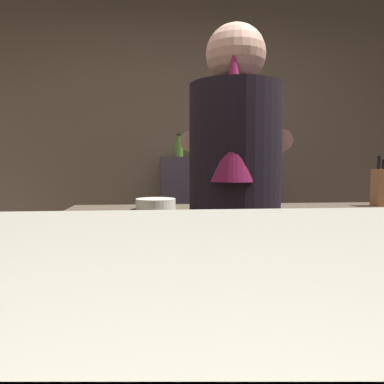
# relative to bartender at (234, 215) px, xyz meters

# --- Properties ---
(wall_back) EXTENTS (5.20, 0.10, 2.70)m
(wall_back) POSITION_rel_bartender_xyz_m (-0.04, 2.06, 0.39)
(wall_back) COLOR brown
(wall_back) RESTS_ON ground
(prep_counter) EXTENTS (2.10, 0.60, 0.92)m
(prep_counter) POSITION_rel_bartender_xyz_m (0.31, 0.46, -0.50)
(prep_counter) COLOR brown
(prep_counter) RESTS_ON ground
(back_shelf) EXTENTS (0.97, 0.36, 1.21)m
(back_shelf) POSITION_rel_bartender_xyz_m (0.23, 1.78, -0.36)
(back_shelf) COLOR #3C333F
(back_shelf) RESTS_ON ground
(bartender) EXTENTS (0.49, 0.55, 1.66)m
(bartender) POSITION_rel_bartender_xyz_m (0.00, 0.00, 0.00)
(bartender) COLOR #353139
(bartender) RESTS_ON ground
(knife_block) EXTENTS (0.10, 0.08, 0.27)m
(knife_block) POSITION_rel_bartender_xyz_m (0.93, 0.55, 0.07)
(knife_block) COLOR #925D3A
(knife_block) RESTS_ON prep_counter
(mixing_bowl) EXTENTS (0.20, 0.20, 0.05)m
(mixing_bowl) POSITION_rel_bartender_xyz_m (-0.29, 0.50, -0.01)
(mixing_bowl) COLOR silver
(mixing_bowl) RESTS_ON prep_counter
(chefs_knife) EXTENTS (0.24, 0.05, 0.01)m
(chefs_knife) POSITION_rel_bartender_xyz_m (0.28, 0.41, -0.03)
(chefs_knife) COLOR silver
(chefs_knife) RESTS_ON prep_counter
(bottle_hot_sauce) EXTENTS (0.07, 0.07, 0.24)m
(bottle_hot_sauce) POSITION_rel_bartender_xyz_m (0.12, 1.75, 0.34)
(bottle_hot_sauce) COLOR #D8C282
(bottle_hot_sauce) RESTS_ON back_shelf
(bottle_soy) EXTENTS (0.07, 0.07, 0.19)m
(bottle_soy) POSITION_rel_bartender_xyz_m (0.03, 1.86, 0.32)
(bottle_soy) COLOR black
(bottle_soy) RESTS_ON back_shelf
(bottle_vinegar) EXTENTS (0.07, 0.07, 0.19)m
(bottle_vinegar) POSITION_rel_bartender_xyz_m (-0.10, 1.80, 0.32)
(bottle_vinegar) COLOR #48812B
(bottle_vinegar) RESTS_ON back_shelf
(bottle_olive_oil) EXTENTS (0.06, 0.06, 0.17)m
(bottle_olive_oil) POSITION_rel_bartender_xyz_m (0.43, 1.87, 0.32)
(bottle_olive_oil) COLOR black
(bottle_olive_oil) RESTS_ON back_shelf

